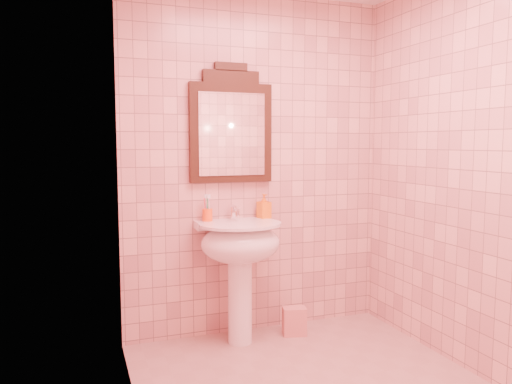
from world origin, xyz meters
name	(u,v)px	position (x,y,z in m)	size (l,w,h in m)	color
back_wall	(256,166)	(0.00, 1.10, 1.25)	(2.00, 0.02, 2.50)	beige
pedestal_sink	(240,251)	(-0.20, 0.87, 0.66)	(0.58, 0.58, 0.86)	white
faucet	(234,212)	(-0.20, 1.01, 0.92)	(0.04, 0.16, 0.11)	white
mirror	(231,128)	(-0.20, 1.07, 1.53)	(0.61, 0.06, 0.85)	black
toothbrush_cup	(207,215)	(-0.40, 1.02, 0.91)	(0.07, 0.07, 0.17)	#FF5615
soap_dispenser	(264,206)	(0.03, 1.02, 0.95)	(0.08, 0.08, 0.18)	orange
towel	(294,321)	(0.22, 0.88, 0.10)	(0.17, 0.11, 0.21)	tan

